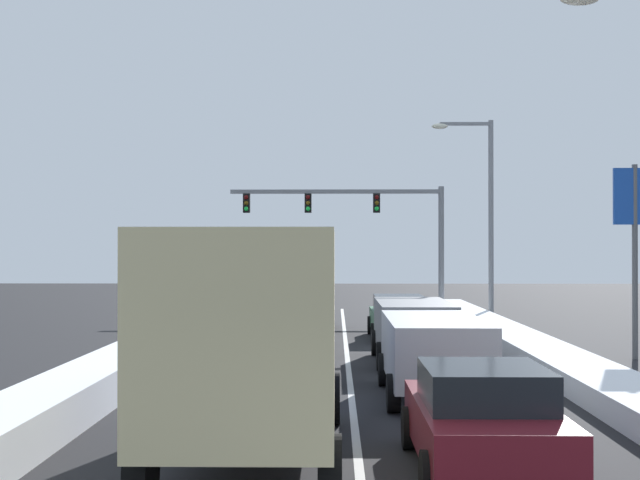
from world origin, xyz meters
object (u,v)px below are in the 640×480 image
sedan_black_center_lane_second (280,347)px  traffic_light_gantry (366,216)px  suv_silver_right_lane_second (434,349)px  sedan_green_right_lane_fourth (398,317)px  sedan_maroon_right_lane_nearest (483,419)px  box_truck_center_lane_nearest (254,333)px  street_lamp_right_mid (483,202)px  sedan_white_center_lane_third (298,325)px  suv_charcoal_center_lane_fourth (304,303)px  suv_gray_right_lane_third (413,326)px

sedan_black_center_lane_second → traffic_light_gantry: (2.85, 23.60, 3.96)m
suv_silver_right_lane_second → sedan_green_right_lane_fourth: 12.74m
traffic_light_gantry → sedan_green_right_lane_fourth: bearing=-87.3°
sedan_maroon_right_lane_nearest → suv_silver_right_lane_second: 6.48m
box_truck_center_lane_nearest → sedan_black_center_lane_second: size_ratio=1.60×
sedan_green_right_lane_fourth → street_lamp_right_mid: size_ratio=0.52×
suv_silver_right_lane_second → sedan_white_center_lane_third: size_ratio=1.09×
sedan_green_right_lane_fourth → traffic_light_gantry: 14.26m
box_truck_center_lane_nearest → suv_charcoal_center_lane_fourth: size_ratio=1.47×
sedan_black_center_lane_second → suv_silver_right_lane_second: bearing=-39.9°
sedan_maroon_right_lane_nearest → sedan_green_right_lane_fourth: same height
suv_charcoal_center_lane_fourth → suv_gray_right_lane_third: bearing=-71.5°
box_truck_center_lane_nearest → sedan_white_center_lane_third: bearing=89.9°
sedan_black_center_lane_second → sedan_white_center_lane_third: bearing=88.4°
sedan_green_right_lane_fourth → sedan_white_center_lane_third: size_ratio=1.00×
suv_charcoal_center_lane_fourth → sedan_maroon_right_lane_nearest: bearing=-81.7°
suv_gray_right_lane_third → box_truck_center_lane_nearest: (-3.32, -11.89, 0.88)m
box_truck_center_lane_nearest → suv_gray_right_lane_third: bearing=74.4°
sedan_green_right_lane_fourth → sedan_black_center_lane_second: bearing=-109.4°
sedan_maroon_right_lane_nearest → street_lamp_right_mid: size_ratio=0.52×
sedan_black_center_lane_second → suv_charcoal_center_lane_fourth: 13.21m
suv_gray_right_lane_third → sedan_green_right_lane_fourth: size_ratio=1.09×
sedan_maroon_right_lane_nearest → traffic_light_gantry: traffic_light_gantry is taller
suv_silver_right_lane_second → traffic_light_gantry: size_ratio=0.46×
sedan_maroon_right_lane_nearest → suv_gray_right_lane_third: suv_gray_right_lane_third is taller
sedan_black_center_lane_second → suv_charcoal_center_lane_fourth: (0.11, 13.21, 0.25)m
sedan_black_center_lane_second → traffic_light_gantry: size_ratio=0.42×
suv_silver_right_lane_second → street_lamp_right_mid: (4.29, 20.52, 4.13)m
suv_silver_right_lane_second → sedan_green_right_lane_fourth: bearing=89.5°
sedan_green_right_lane_fourth → suv_silver_right_lane_second: bearing=-90.5°
sedan_black_center_lane_second → traffic_light_gantry: traffic_light_gantry is taller
traffic_light_gantry → box_truck_center_lane_nearest: bearing=-94.8°
suv_gray_right_lane_third → sedan_green_right_lane_fourth: suv_gray_right_lane_third is taller
street_lamp_right_mid → sedan_black_center_lane_second: bearing=-113.5°
sedan_maroon_right_lane_nearest → suv_charcoal_center_lane_fourth: 22.75m
sedan_green_right_lane_fourth → street_lamp_right_mid: street_lamp_right_mid is taller
sedan_green_right_lane_fourth → street_lamp_right_mid: bearing=61.7°
sedan_white_center_lane_third → suv_silver_right_lane_second: bearing=-70.4°
box_truck_center_lane_nearest → street_lamp_right_mid: street_lamp_right_mid is taller
suv_gray_right_lane_third → traffic_light_gantry: bearing=91.7°
suv_silver_right_lane_second → sedan_white_center_lane_third: bearing=109.6°
suv_gray_right_lane_third → sedan_maroon_right_lane_nearest: bearing=-90.4°
box_truck_center_lane_nearest → sedan_black_center_lane_second: box_truck_center_lane_nearest is taller
sedan_white_center_lane_third → sedan_maroon_right_lane_nearest: bearing=-78.4°
sedan_maroon_right_lane_nearest → sedan_black_center_lane_second: 9.89m
box_truck_center_lane_nearest → traffic_light_gantry: traffic_light_gantry is taller
sedan_green_right_lane_fourth → sedan_black_center_lane_second: same height
sedan_white_center_lane_third → suv_charcoal_center_lane_fourth: suv_charcoal_center_lane_fourth is taller
box_truck_center_lane_nearest → street_lamp_right_mid: (7.54, 26.43, 3.24)m
suv_gray_right_lane_third → sedan_green_right_lane_fourth: bearing=89.7°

